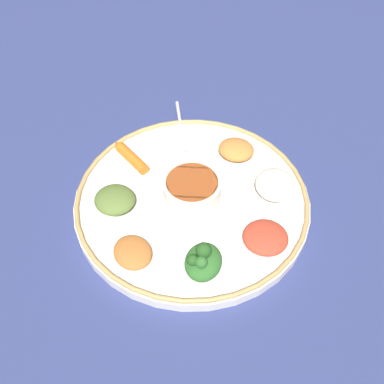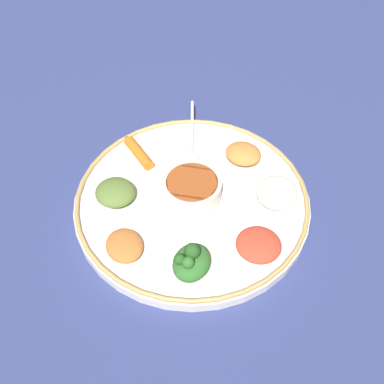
{
  "view_description": "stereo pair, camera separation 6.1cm",
  "coord_description": "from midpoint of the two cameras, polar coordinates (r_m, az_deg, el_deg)",
  "views": [
    {
      "loc": [
        0.44,
        0.22,
        0.61
      ],
      "look_at": [
        0.0,
        0.0,
        0.03
      ],
      "focal_mm": 42.05,
      "sensor_mm": 36.0,
      "label": 1
    },
    {
      "loc": [
        0.41,
        0.27,
        0.61
      ],
      "look_at": [
        0.0,
        0.0,
        0.03
      ],
      "focal_mm": 42.05,
      "sensor_mm": 36.0,
      "label": 2
    }
  ],
  "objects": [
    {
      "name": "mound_collards",
      "position": [
        0.76,
        -7.45,
        -0.15
      ],
      "size": [
        0.07,
        0.08,
        0.03
      ],
      "primitive_type": "ellipsoid",
      "rotation": [
        0.0,
        0.0,
        0.13
      ],
      "color": "#567033",
      "rests_on": "platter"
    },
    {
      "name": "carrot_near_spoon",
      "position": [
        0.83,
        -4.86,
        5.1
      ],
      "size": [
        0.06,
        0.09,
        0.02
      ],
      "color": "orange",
      "rests_on": "platter"
    },
    {
      "name": "platter_rim",
      "position": [
        0.76,
        2.29,
        -0.69
      ],
      "size": [
        0.4,
        0.4,
        0.01
      ],
      "primitive_type": "torus",
      "color": "tan",
      "rests_on": "platter"
    },
    {
      "name": "platter",
      "position": [
        0.77,
        2.27,
        -1.29
      ],
      "size": [
        0.4,
        0.4,
        0.02
      ],
      "primitive_type": "cylinder",
      "color": "white",
      "rests_on": "ground_plane"
    },
    {
      "name": "spoon",
      "position": [
        0.86,
        2.09,
        6.41
      ],
      "size": [
        0.16,
        0.11,
        0.01
      ],
      "color": "silver",
      "rests_on": "platter"
    },
    {
      "name": "mound_rice_white",
      "position": [
        0.77,
        12.99,
        -0.18
      ],
      "size": [
        0.09,
        0.09,
        0.03
      ],
      "primitive_type": "ellipsoid",
      "rotation": [
        0.0,
        0.0,
        3.46
      ],
      "color": "silver",
      "rests_on": "platter"
    },
    {
      "name": "greens_pile",
      "position": [
        0.67,
        2.54,
        -8.91
      ],
      "size": [
        0.08,
        0.07,
        0.05
      ],
      "color": "#2D6628",
      "rests_on": "platter"
    },
    {
      "name": "mound_berbere_red",
      "position": [
        0.71,
        10.93,
        -6.71
      ],
      "size": [
        0.09,
        0.09,
        0.02
      ],
      "primitive_type": "ellipsoid",
      "rotation": [
        0.0,
        0.0,
        3.56
      ],
      "color": "#B73D28",
      "rests_on": "platter"
    },
    {
      "name": "ground_plane",
      "position": [
        0.78,
        2.24,
        -1.74
      ],
      "size": [
        2.4,
        2.4,
        0.0
      ],
      "primitive_type": "plane",
      "color": "navy"
    },
    {
      "name": "mound_chickpea",
      "position": [
        0.7,
        -6.1,
        -6.9
      ],
      "size": [
        0.08,
        0.09,
        0.02
      ],
      "primitive_type": "ellipsoid",
      "rotation": [
        0.0,
        0.0,
        1.04
      ],
      "color": "#B2662D",
      "rests_on": "platter"
    },
    {
      "name": "center_bowl",
      "position": [
        0.75,
        2.34,
        0.26
      ],
      "size": [
        0.1,
        0.1,
        0.04
      ],
      "color": "silver",
      "rests_on": "platter"
    },
    {
      "name": "mound_squash",
      "position": [
        0.83,
        8.64,
        4.72
      ],
      "size": [
        0.07,
        0.07,
        0.03
      ],
      "primitive_type": "ellipsoid",
      "rotation": [
        0.0,
        0.0,
        4.88
      ],
      "color": "#C67A38",
      "rests_on": "platter"
    }
  ]
}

